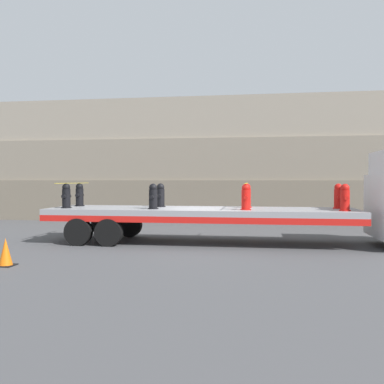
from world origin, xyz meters
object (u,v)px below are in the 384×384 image
(fire_hydrant_red_near_2, at_px, (246,197))
(fire_hydrant_black_far_0, at_px, (80,195))
(fire_hydrant_black_near_1, at_px, (153,197))
(fire_hydrant_red_near_3, at_px, (345,198))
(fire_hydrant_red_far_2, at_px, (247,196))
(flatbed_trailer, at_px, (186,214))
(fire_hydrant_black_far_1, at_px, (161,195))
(fire_hydrant_red_far_3, at_px, (338,196))
(traffic_cone, at_px, (6,252))
(fire_hydrant_black_near_0, at_px, (66,196))

(fire_hydrant_red_near_2, bearing_deg, fire_hydrant_black_far_0, 169.73)
(fire_hydrant_black_near_1, height_order, fire_hydrant_red_near_3, same)
(fire_hydrant_red_near_2, xyz_separation_m, fire_hydrant_red_far_2, (0.00, 1.10, 0.00))
(flatbed_trailer, height_order, fire_hydrant_red_far_2, fire_hydrant_red_far_2)
(flatbed_trailer, relative_size, fire_hydrant_red_near_3, 12.29)
(fire_hydrant_red_near_3, bearing_deg, fire_hydrant_red_near_2, 180.00)
(fire_hydrant_black_far_0, distance_m, fire_hydrant_red_near_2, 6.15)
(fire_hydrant_black_far_1, distance_m, fire_hydrant_red_near_2, 3.22)
(fire_hydrant_red_far_3, bearing_deg, fire_hydrant_red_far_2, 180.00)
(fire_hydrant_red_near_2, bearing_deg, traffic_cone, -145.27)
(fire_hydrant_red_far_2, height_order, traffic_cone, fire_hydrant_red_far_2)
(flatbed_trailer, distance_m, traffic_cone, 5.93)
(fire_hydrant_black_far_0, xyz_separation_m, fire_hydrant_red_far_2, (6.05, 0.00, 0.00))
(fire_hydrant_black_near_1, distance_m, fire_hydrant_red_near_2, 3.03)
(fire_hydrant_red_near_2, relative_size, fire_hydrant_red_near_3, 1.00)
(fire_hydrant_black_far_1, xyz_separation_m, fire_hydrant_red_near_3, (6.05, -1.10, 0.00))
(flatbed_trailer, relative_size, fire_hydrant_black_far_1, 12.29)
(flatbed_trailer, distance_m, fire_hydrant_red_far_2, 2.19)
(fire_hydrant_black_near_0, bearing_deg, fire_hydrant_black_far_1, 19.92)
(fire_hydrant_red_near_2, bearing_deg, fire_hydrant_black_near_0, 180.00)
(fire_hydrant_black_near_0, bearing_deg, fire_hydrant_black_far_0, 90.00)
(fire_hydrant_black_near_0, distance_m, fire_hydrant_red_near_2, 6.05)
(flatbed_trailer, distance_m, fire_hydrant_black_far_0, 4.11)
(fire_hydrant_black_near_1, distance_m, fire_hydrant_red_near_3, 6.05)
(fire_hydrant_black_far_1, bearing_deg, fire_hydrant_black_far_0, 180.00)
(fire_hydrant_black_far_0, xyz_separation_m, fire_hydrant_black_near_1, (3.03, -1.10, 0.00))
(fire_hydrant_red_far_3, bearing_deg, flatbed_trailer, -173.81)
(fire_hydrant_black_near_1, xyz_separation_m, fire_hydrant_red_far_3, (6.05, 1.10, 0.00))
(fire_hydrant_black_far_0, relative_size, fire_hydrant_black_near_1, 1.00)
(fire_hydrant_red_near_2, distance_m, fire_hydrant_red_far_3, 3.22)
(fire_hydrant_black_far_1, relative_size, fire_hydrant_red_near_2, 1.00)
(fire_hydrant_black_near_0, xyz_separation_m, fire_hydrant_red_far_3, (9.08, 1.10, 0.00))
(flatbed_trailer, xyz_separation_m, fire_hydrant_black_near_1, (-1.00, -0.55, 0.61))
(fire_hydrant_black_far_0, xyz_separation_m, fire_hydrant_red_far_3, (9.08, 0.00, 0.00))
(traffic_cone, bearing_deg, fire_hydrant_black_far_0, 93.13)
(fire_hydrant_black_far_1, bearing_deg, fire_hydrant_red_near_3, -10.27)
(flatbed_trailer, bearing_deg, fire_hydrant_black_near_1, -151.20)
(fire_hydrant_black_far_0, xyz_separation_m, fire_hydrant_red_near_2, (6.05, -1.10, 0.00))
(fire_hydrant_red_near_3, distance_m, traffic_cone, 9.75)
(fire_hydrant_red_far_3, bearing_deg, fire_hydrant_red_near_3, -90.00)
(fire_hydrant_black_near_1, distance_m, fire_hydrant_red_far_2, 3.22)
(fire_hydrant_black_near_0, distance_m, fire_hydrant_red_near_3, 9.08)
(fire_hydrant_black_far_0, bearing_deg, fire_hydrant_red_near_2, -10.27)
(fire_hydrant_black_near_1, distance_m, fire_hydrant_red_far_3, 6.15)
(fire_hydrant_black_near_1, relative_size, fire_hydrant_black_far_1, 1.00)
(flatbed_trailer, relative_size, fire_hydrant_black_far_0, 12.29)
(fire_hydrant_black_near_1, height_order, fire_hydrant_red_near_2, same)
(fire_hydrant_red_near_3, distance_m, fire_hydrant_red_far_3, 1.10)
(flatbed_trailer, distance_m, fire_hydrant_red_far_3, 5.12)
(fire_hydrant_black_far_0, distance_m, fire_hydrant_black_far_1, 3.03)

